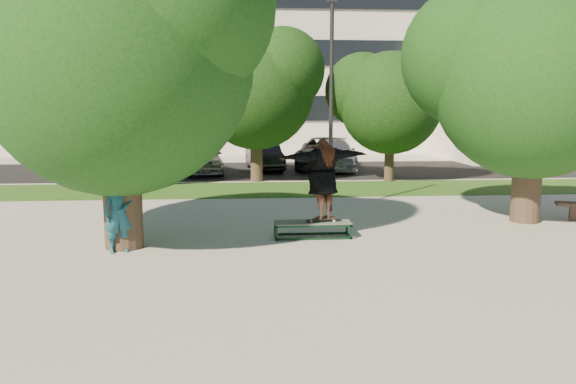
{
  "coord_description": "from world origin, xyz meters",
  "views": [
    {
      "loc": [
        -1.59,
        -11.31,
        3.05
      ],
      "look_at": [
        -0.62,
        0.6,
        1.25
      ],
      "focal_mm": 35.0,
      "sensor_mm": 36.0,
      "label": 1
    }
  ],
  "objects": [
    {
      "name": "car_dark",
      "position": [
        -0.5,
        16.13,
        0.67
      ],
      "size": [
        1.88,
        4.22,
        1.35
      ],
      "primitive_type": "imported",
      "rotation": [
        0.0,
        0.0,
        0.11
      ],
      "color": "black",
      "rests_on": "asphalt_strip"
    },
    {
      "name": "car_silver_b",
      "position": [
        2.88,
        16.16,
        0.75
      ],
      "size": [
        2.6,
        5.38,
        1.51
      ],
      "primitive_type": "imported",
      "rotation": [
        0.0,
        0.0,
        -0.1
      ],
      "color": "silver",
      "rests_on": "asphalt_strip"
    },
    {
      "name": "lamppost",
      "position": [
        1.0,
        5.0,
        3.15
      ],
      "size": [
        0.25,
        0.15,
        6.11
      ],
      "color": "#2D2D30",
      "rests_on": "ground"
    },
    {
      "name": "skater_rig",
      "position": [
        0.28,
        1.62,
        1.41
      ],
      "size": [
        2.42,
        1.51,
        1.99
      ],
      "rotation": [
        0.0,
        0.0,
        3.54
      ],
      "color": "white",
      "rests_on": "grind_box"
    },
    {
      "name": "grass_strip",
      "position": [
        1.0,
        9.5,
        0.01
      ],
      "size": [
        30.0,
        4.0,
        0.02
      ],
      "primitive_type": "cube",
      "color": "#234A15",
      "rests_on": "ground"
    },
    {
      "name": "bg_tree_mid",
      "position": [
        -1.08,
        12.08,
        4.02
      ],
      "size": [
        5.76,
        4.92,
        6.24
      ],
      "color": "#38281E",
      "rests_on": "ground"
    },
    {
      "name": "car_silver_a",
      "position": [
        -3.5,
        15.01,
        0.76
      ],
      "size": [
        2.37,
        4.67,
        1.52
      ],
      "primitive_type": "imported",
      "rotation": [
        0.0,
        0.0,
        0.13
      ],
      "color": "#A6A6AB",
      "rests_on": "asphalt_strip"
    },
    {
      "name": "tree_right",
      "position": [
        5.92,
        3.08,
        4.09
      ],
      "size": [
        6.24,
        5.33,
        6.51
      ],
      "color": "#38281E",
      "rests_on": "ground"
    },
    {
      "name": "bg_tree_left",
      "position": [
        -6.57,
        11.07,
        3.73
      ],
      "size": [
        5.28,
        4.51,
        5.77
      ],
      "color": "#38281E",
      "rests_on": "ground"
    },
    {
      "name": "office_building",
      "position": [
        -2.0,
        31.98,
        8.0
      ],
      "size": [
        30.0,
        14.12,
        16.0
      ],
      "color": "silver",
      "rests_on": "ground"
    },
    {
      "name": "bystander",
      "position": [
        -4.22,
        0.58,
        0.83
      ],
      "size": [
        0.71,
        0.6,
        1.66
      ],
      "primitive_type": "imported",
      "rotation": [
        0.0,
        0.0,
        0.4
      ],
      "color": "#1A5064",
      "rests_on": "ground"
    },
    {
      "name": "tree_left",
      "position": [
        -4.29,
        1.09,
        4.42
      ],
      "size": [
        6.96,
        5.95,
        7.12
      ],
      "color": "#38281E",
      "rests_on": "ground"
    },
    {
      "name": "car_grey",
      "position": [
        2.5,
        16.5,
        0.78
      ],
      "size": [
        3.63,
        6.03,
        1.57
      ],
      "primitive_type": "imported",
      "rotation": [
        0.0,
        0.0,
        -0.19
      ],
      "color": "#5C5C61",
      "rests_on": "asphalt_strip"
    },
    {
      "name": "bg_tree_right",
      "position": [
        4.43,
        11.57,
        3.49
      ],
      "size": [
        5.04,
        4.31,
        5.43
      ],
      "color": "#38281E",
      "rests_on": "ground"
    },
    {
      "name": "side_building",
      "position": [
        18.0,
        22.0,
        4.0
      ],
      "size": [
        15.0,
        10.0,
        8.0
      ],
      "primitive_type": "cube",
      "color": "silver",
      "rests_on": "ground"
    },
    {
      "name": "grind_box",
      "position": [
        0.05,
        1.62,
        0.19
      ],
      "size": [
        1.8,
        0.6,
        0.38
      ],
      "color": "#10311B",
      "rests_on": "ground"
    },
    {
      "name": "asphalt_strip",
      "position": [
        0.0,
        16.0,
        0.01
      ],
      "size": [
        40.0,
        8.0,
        0.01
      ],
      "primitive_type": "cube",
      "color": "black",
      "rests_on": "ground"
    },
    {
      "name": "ground",
      "position": [
        0.0,
        0.0,
        0.0
      ],
      "size": [
        120.0,
        120.0,
        0.0
      ],
      "primitive_type": "plane",
      "color": "#A6A298",
      "rests_on": "ground"
    }
  ]
}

